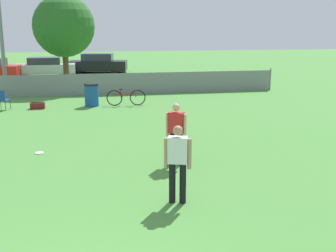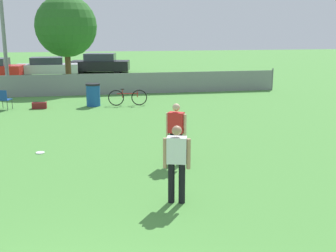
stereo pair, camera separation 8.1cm
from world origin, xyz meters
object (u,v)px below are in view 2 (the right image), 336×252
object	(u,v)px
parked_car_dark	(100,64)
player_thrower_red	(176,130)
folding_chair_sideline	(3,98)
gear_bag_sideline	(39,105)
bicycle_sideline	(128,97)
player_receiver_white	(177,160)
parked_car_silver	(47,67)
frisbee_disc	(40,153)
tree_near_pole	(66,26)
trash_bin	(93,95)

from	to	relation	value
parked_car_dark	player_thrower_red	bearing A→B (deg)	-76.55
folding_chair_sideline	parked_car_dark	distance (m)	15.43
gear_bag_sideline	parked_car_dark	bearing A→B (deg)	78.17
bicycle_sideline	parked_car_dark	bearing A→B (deg)	98.10
player_thrower_red	player_receiver_white	world-z (taller)	same
player_thrower_red	parked_car_silver	world-z (taller)	player_thrower_red
player_thrower_red	frisbee_disc	world-z (taller)	player_thrower_red
player_receiver_white	parked_car_dark	size ratio (longest dim) A/B	0.34
tree_near_pole	player_thrower_red	bearing A→B (deg)	-77.49
trash_bin	parked_car_dark	distance (m)	14.51
gear_bag_sideline	player_thrower_red	bearing A→B (deg)	-63.68
player_receiver_white	bicycle_sideline	distance (m)	10.95
tree_near_pole	player_thrower_red	xyz separation A→B (m)	(3.20, -14.41, -2.58)
frisbee_disc	player_receiver_white	bearing A→B (deg)	-53.05
gear_bag_sideline	parked_car_silver	world-z (taller)	parked_car_silver
player_receiver_white	trash_bin	world-z (taller)	player_receiver_white
parked_car_silver	player_thrower_red	bearing A→B (deg)	-77.36
tree_near_pole	player_receiver_white	world-z (taller)	tree_near_pole
trash_bin	bicycle_sideline	bearing A→B (deg)	-6.61
player_receiver_white	trash_bin	xyz separation A→B (m)	(-1.44, 11.11, -0.39)
player_receiver_white	parked_car_dark	bearing A→B (deg)	109.10
tree_near_pole	player_thrower_red	size ratio (longest dim) A/B	3.30
player_thrower_red	bicycle_sideline	xyz separation A→B (m)	(-0.41, 8.57, -0.53)
player_thrower_red	gear_bag_sideline	bearing A→B (deg)	146.92
trash_bin	player_thrower_red	bearing A→B (deg)	-77.58
tree_near_pole	folding_chair_sideline	world-z (taller)	tree_near_pole
frisbee_disc	player_thrower_red	bearing A→B (deg)	-25.16
player_thrower_red	parked_car_silver	distance (m)	22.28
tree_near_pole	frisbee_disc	world-z (taller)	tree_near_pole
frisbee_disc	folding_chair_sideline	size ratio (longest dim) A/B	0.29
trash_bin	parked_car_silver	world-z (taller)	parked_car_silver
parked_car_dark	gear_bag_sideline	bearing A→B (deg)	-91.21
folding_chair_sideline	gear_bag_sideline	xyz separation A→B (m)	(1.43, 0.07, -0.36)
tree_near_pole	trash_bin	distance (m)	6.52
trash_bin	gear_bag_sideline	xyz separation A→B (m)	(-2.30, -0.20, -0.37)
bicycle_sideline	gear_bag_sideline	world-z (taller)	bicycle_sideline
frisbee_disc	gear_bag_sideline	xyz separation A→B (m)	(-0.72, 6.90, 0.12)
tree_near_pole	player_thrower_red	distance (m)	14.98
player_thrower_red	bicycle_sideline	world-z (taller)	player_thrower_red
bicycle_sideline	parked_car_silver	xyz separation A→B (m)	(-4.58, 13.15, 0.29)
player_thrower_red	bicycle_sideline	size ratio (longest dim) A/B	0.91
parked_car_dark	player_receiver_white	bearing A→B (deg)	-77.89
parked_car_silver	parked_car_dark	distance (m)	4.14
player_receiver_white	frisbee_disc	size ratio (longest dim) A/B	6.34
bicycle_sideline	gear_bag_sideline	size ratio (longest dim) A/B	2.89
frisbee_disc	tree_near_pole	bearing A→B (deg)	88.62
player_thrower_red	tree_near_pole	bearing A→B (deg)	133.11
tree_near_pole	folding_chair_sideline	distance (m)	7.08
gear_bag_sideline	parked_car_dark	size ratio (longest dim) A/B	0.13
player_thrower_red	bicycle_sideline	distance (m)	8.59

